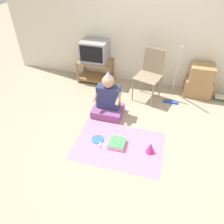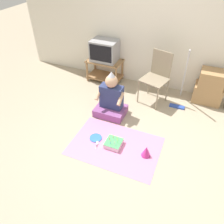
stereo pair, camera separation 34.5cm
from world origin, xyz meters
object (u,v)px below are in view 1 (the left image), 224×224
object	(u,v)px
dust_mop	(174,85)
book_pile	(219,98)
cardboard_box_stack	(199,81)
birthday_cake	(117,143)
tv	(94,51)
paper_plate	(98,139)
party_hat_blue	(150,148)
folding_chair	(150,71)
person_seated	(108,101)

from	to	relation	value
dust_mop	book_pile	size ratio (longest dim) A/B	5.84
cardboard_box_stack	birthday_cake	world-z (taller)	cardboard_box_stack
dust_mop	birthday_cake	distance (m)	1.67
tv	paper_plate	distance (m)	1.98
dust_mop	party_hat_blue	bearing A→B (deg)	-98.42
folding_chair	dust_mop	bearing A→B (deg)	2.00
dust_mop	tv	bearing A→B (deg)	169.54
tv	cardboard_box_stack	bearing A→B (deg)	0.03
folding_chair	dust_mop	size ratio (longest dim) A/B	0.85
folding_chair	dust_mop	distance (m)	0.52
folding_chair	paper_plate	xyz separation A→B (m)	(-0.58, -1.43, -0.55)
folding_chair	dust_mop	xyz separation A→B (m)	(0.47, 0.02, -0.23)
tv	party_hat_blue	distance (m)	2.38
book_pile	party_hat_blue	xyz separation A→B (m)	(-1.13, -1.71, 0.05)
folding_chair	party_hat_blue	distance (m)	1.55
tv	book_pile	distance (m)	2.67
tv	paper_plate	xyz separation A→B (m)	(0.63, -1.76, -0.67)
book_pile	birthday_cake	world-z (taller)	birthday_cake
birthday_cake	person_seated	bearing A→B (deg)	115.85
tv	dust_mop	bearing A→B (deg)	-10.46
book_pile	person_seated	xyz separation A→B (m)	(-1.99, -1.00, 0.24)
dust_mop	party_hat_blue	xyz separation A→B (m)	(-0.22, -1.48, -0.23)
folding_chair	paper_plate	bearing A→B (deg)	-112.19
birthday_cake	party_hat_blue	distance (m)	0.51
tv	party_hat_blue	xyz separation A→B (m)	(1.46, -1.79, -0.59)
folding_chair	dust_mop	world-z (taller)	dust_mop
folding_chair	book_pile	world-z (taller)	folding_chair
tv	book_pile	bearing A→B (deg)	-1.65
dust_mop	paper_plate	world-z (taller)	dust_mop
cardboard_box_stack	birthday_cake	bearing A→B (deg)	-124.01
book_pile	person_seated	distance (m)	2.23
person_seated	cardboard_box_stack	bearing A→B (deg)	34.61
party_hat_blue	tv	bearing A→B (deg)	129.19
cardboard_box_stack	dust_mop	world-z (taller)	dust_mop
dust_mop	paper_plate	xyz separation A→B (m)	(-1.05, -1.45, -0.31)
person_seated	party_hat_blue	size ratio (longest dim) A/B	4.77
dust_mop	book_pile	distance (m)	0.98
cardboard_box_stack	birthday_cake	size ratio (longest dim) A/B	2.63
book_pile	party_hat_blue	size ratio (longest dim) A/B	1.10
book_pile	party_hat_blue	distance (m)	2.05
tv	folding_chair	distance (m)	1.26
cardboard_box_stack	paper_plate	size ratio (longest dim) A/B	3.27
dust_mop	paper_plate	size ratio (longest dim) A/B	5.72
tv	dust_mop	xyz separation A→B (m)	(1.68, -0.31, -0.36)
birthday_cake	party_hat_blue	xyz separation A→B (m)	(0.51, -0.00, 0.05)
cardboard_box_stack	book_pile	xyz separation A→B (m)	(0.43, -0.08, -0.27)
paper_plate	person_seated	bearing A→B (deg)	92.01
cardboard_box_stack	party_hat_blue	world-z (taller)	cardboard_box_stack
cardboard_box_stack	dust_mop	distance (m)	0.57
cardboard_box_stack	person_seated	distance (m)	1.89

